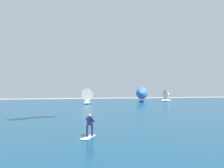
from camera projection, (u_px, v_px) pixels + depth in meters
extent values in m
cube|color=navy|center=(73.00, 107.00, 50.61)|extent=(160.00, 90.00, 0.10)
cube|color=white|center=(90.00, 137.00, 17.64)|extent=(1.13, 1.41, 0.05)
cylinder|color=#19194C|center=(87.00, 131.00, 17.51)|extent=(0.14, 0.14, 0.80)
cylinder|color=#19194C|center=(92.00, 130.00, 17.78)|extent=(0.14, 0.14, 0.80)
cube|color=#19194C|center=(90.00, 121.00, 17.66)|extent=(0.42, 0.38, 0.60)
sphere|color=tan|center=(90.00, 115.00, 17.67)|extent=(0.22, 0.22, 0.22)
cylinder|color=#19194C|center=(87.00, 120.00, 17.80)|extent=(0.35, 0.47, 0.39)
cylinder|color=#19194C|center=(93.00, 120.00, 17.68)|extent=(0.35, 0.47, 0.39)
ellipsoid|color=white|center=(85.00, 139.00, 16.72)|extent=(0.91, 0.88, 0.08)
ellipsoid|color=white|center=(87.00, 103.00, 59.20)|extent=(3.07, 3.70, 0.68)
cylinder|color=silver|center=(87.00, 94.00, 59.09)|extent=(0.11, 0.11, 3.62)
cone|color=silver|center=(88.00, 95.00, 59.84)|extent=(3.41, 3.03, 3.04)
ellipsoid|color=white|center=(166.00, 100.00, 73.29)|extent=(3.46, 1.23, 0.65)
cylinder|color=silver|center=(165.00, 94.00, 73.29)|extent=(0.11, 0.11, 3.44)
cone|color=silver|center=(168.00, 94.00, 73.51)|extent=(1.54, 2.91, 2.89)
ellipsoid|color=navy|center=(142.00, 101.00, 69.54)|extent=(3.39, 4.12, 0.76)
cylinder|color=silver|center=(142.00, 92.00, 69.79)|extent=(0.13, 0.13, 4.03)
cone|color=#3F72CC|center=(141.00, 93.00, 68.94)|extent=(3.79, 3.35, 3.38)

